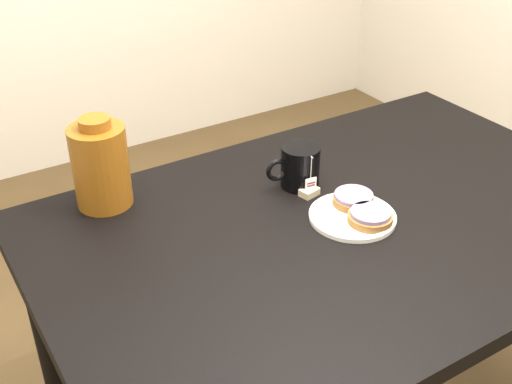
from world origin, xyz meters
TOP-DOWN VIEW (x-y plane):
  - table at (0.00, 0.00)m, footprint 1.40×0.90m
  - plate at (0.01, -0.01)m, footprint 0.20×0.20m
  - bagel_back at (0.04, 0.02)m, footprint 0.13×0.13m
  - bagel_front at (0.02, -0.05)m, footprint 0.13×0.13m
  - mug at (-0.01, 0.17)m, footprint 0.15×0.11m
  - teabag_pouch at (-0.01, 0.12)m, footprint 0.05×0.04m
  - bagel_package at (-0.45, 0.35)m, footprint 0.17×0.17m

SIDE VIEW (x-z plane):
  - table at x=0.00m, z-range 0.29..1.04m
  - plate at x=0.01m, z-range 0.75..0.77m
  - teabag_pouch at x=-0.01m, z-range 0.75..0.77m
  - bagel_front at x=0.02m, z-range 0.76..0.79m
  - bagel_back at x=0.04m, z-range 0.76..0.79m
  - mug at x=-0.01m, z-range 0.75..0.86m
  - bagel_package at x=-0.45m, z-range 0.74..0.96m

